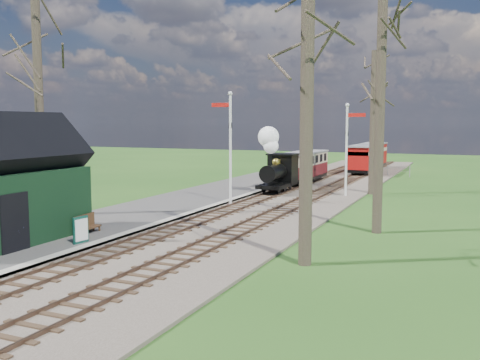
% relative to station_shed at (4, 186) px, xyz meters
% --- Properties ---
extents(ground, '(140.00, 140.00, 0.00)m').
position_rel_station_shed_xyz_m(ground, '(4.30, -4.00, -2.27)').
color(ground, '#264F18').
rests_on(ground, ground).
extents(distant_hills, '(114.40, 48.00, 22.02)m').
position_rel_station_shed_xyz_m(distant_hills, '(5.70, 60.38, -18.47)').
color(distant_hills, '#385B23').
rests_on(distant_hills, ground).
extents(ballast_bed, '(8.00, 60.00, 0.10)m').
position_rel_station_shed_xyz_m(ballast_bed, '(5.60, 18.00, -2.22)').
color(ballast_bed, brown).
rests_on(ballast_bed, ground).
extents(track_near, '(1.60, 60.00, 0.15)m').
position_rel_station_shed_xyz_m(track_near, '(4.30, 18.00, -2.17)').
color(track_near, brown).
rests_on(track_near, ground).
extents(track_far, '(1.60, 60.00, 0.15)m').
position_rel_station_shed_xyz_m(track_far, '(6.90, 18.00, -2.17)').
color(track_far, brown).
rests_on(track_far, ground).
extents(platform, '(5.00, 44.00, 0.20)m').
position_rel_station_shed_xyz_m(platform, '(0.80, 10.00, -2.17)').
color(platform, '#474442').
rests_on(platform, ground).
extents(coping_strip, '(0.40, 44.00, 0.21)m').
position_rel_station_shed_xyz_m(coping_strip, '(3.10, 10.00, -2.16)').
color(coping_strip, '#B2AD9E').
rests_on(coping_strip, ground).
extents(station_shed, '(3.25, 6.30, 4.78)m').
position_rel_station_shed_xyz_m(station_shed, '(0.00, 0.00, 0.00)').
color(station_shed, black).
rests_on(station_shed, platform).
extents(semaphore_near, '(1.22, 0.24, 6.22)m').
position_rel_station_shed_xyz_m(semaphore_near, '(3.53, 12.00, 1.35)').
color(semaphore_near, silver).
rests_on(semaphore_near, ground).
extents(semaphore_far, '(1.22, 0.24, 5.72)m').
position_rel_station_shed_xyz_m(semaphore_far, '(8.67, 18.00, 1.08)').
color(semaphore_far, silver).
rests_on(semaphore_far, ground).
extents(bare_trees, '(15.51, 22.39, 12.00)m').
position_rel_station_shed_xyz_m(bare_trees, '(5.63, 6.10, 2.94)').
color(bare_trees, '#382D23').
rests_on(bare_trees, ground).
extents(fence_line, '(12.60, 0.08, 1.00)m').
position_rel_station_shed_xyz_m(fence_line, '(4.60, 32.00, -1.72)').
color(fence_line, slate).
rests_on(fence_line, ground).
extents(locomotive, '(1.65, 3.85, 4.13)m').
position_rel_station_shed_xyz_m(locomotive, '(4.29, 17.58, -0.35)').
color(locomotive, black).
rests_on(locomotive, ground).
extents(coach, '(1.93, 6.60, 2.03)m').
position_rel_station_shed_xyz_m(coach, '(4.30, 23.63, -0.86)').
color(coach, black).
rests_on(coach, ground).
extents(red_carriage_a, '(1.96, 4.84, 2.06)m').
position_rel_station_shed_xyz_m(red_carriage_a, '(6.90, 32.26, -0.84)').
color(red_carriage_a, black).
rests_on(red_carriage_a, ground).
extents(red_carriage_b, '(1.96, 4.84, 2.06)m').
position_rel_station_shed_xyz_m(red_carriage_b, '(6.90, 37.76, -0.84)').
color(red_carriage_b, black).
rests_on(red_carriage_b, ground).
extents(sign_board, '(0.18, 0.67, 0.98)m').
position_rel_station_shed_xyz_m(sign_board, '(2.67, 0.92, -1.58)').
color(sign_board, '#0D4034').
rests_on(sign_board, platform).
extents(bench, '(0.47, 1.33, 0.75)m').
position_rel_station_shed_xyz_m(bench, '(1.69, 2.38, -1.72)').
color(bench, '#462C19').
rests_on(bench, platform).
extents(person, '(0.52, 0.61, 1.41)m').
position_rel_station_shed_xyz_m(person, '(1.40, -0.72, -1.36)').
color(person, '#1B1C30').
rests_on(person, platform).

